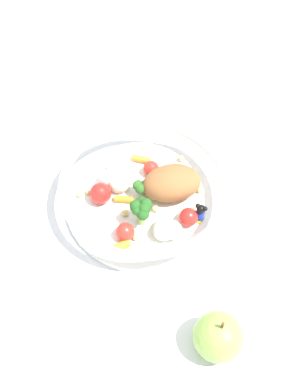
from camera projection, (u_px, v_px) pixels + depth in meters
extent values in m
plane|color=white|center=(155.00, 199.00, 0.76)|extent=(2.40, 2.40, 0.00)
cylinder|color=white|center=(144.00, 202.00, 0.75)|extent=(0.24, 0.24, 0.01)
torus|color=white|center=(144.00, 184.00, 0.71)|extent=(0.26, 0.26, 0.01)
ellipsoid|color=#935B33|center=(172.00, 183.00, 0.73)|extent=(0.10, 0.11, 0.05)
cylinder|color=#7FAD5B|center=(141.00, 191.00, 0.74)|extent=(0.01, 0.01, 0.01)
sphere|color=#2D6023|center=(143.00, 183.00, 0.74)|extent=(0.01, 0.01, 0.01)
sphere|color=#2D6023|center=(138.00, 184.00, 0.73)|extent=(0.01, 0.01, 0.01)
sphere|color=#2D6023|center=(137.00, 185.00, 0.73)|extent=(0.01, 0.01, 0.01)
sphere|color=#2D6023|center=(140.00, 189.00, 0.73)|extent=(0.02, 0.02, 0.02)
sphere|color=#2D6023|center=(145.00, 187.00, 0.72)|extent=(0.01, 0.01, 0.01)
sphere|color=#2D6023|center=(146.00, 184.00, 0.73)|extent=(0.01, 0.01, 0.01)
cylinder|color=#8EB766|center=(141.00, 217.00, 0.71)|extent=(0.01, 0.01, 0.03)
sphere|color=#23561E|center=(142.00, 202.00, 0.69)|extent=(0.02, 0.02, 0.02)
sphere|color=#23561E|center=(139.00, 204.00, 0.69)|extent=(0.02, 0.02, 0.02)
sphere|color=#23561E|center=(135.00, 206.00, 0.68)|extent=(0.02, 0.02, 0.02)
sphere|color=#23561E|center=(137.00, 210.00, 0.68)|extent=(0.01, 0.01, 0.01)
sphere|color=#23561E|center=(141.00, 214.00, 0.68)|extent=(0.02, 0.02, 0.02)
sphere|color=#23561E|center=(146.00, 210.00, 0.68)|extent=(0.02, 0.02, 0.02)
sphere|color=#23561E|center=(146.00, 205.00, 0.68)|extent=(0.02, 0.02, 0.02)
sphere|color=white|center=(119.00, 168.00, 0.76)|extent=(0.04, 0.04, 0.04)
sphere|color=white|center=(115.00, 169.00, 0.75)|extent=(0.02, 0.02, 0.02)
sphere|color=white|center=(108.00, 178.00, 0.75)|extent=(0.03, 0.03, 0.03)
sphere|color=white|center=(120.00, 180.00, 0.75)|extent=(0.04, 0.04, 0.04)
sphere|color=white|center=(123.00, 169.00, 0.75)|extent=(0.03, 0.03, 0.03)
sphere|color=silver|center=(164.00, 228.00, 0.70)|extent=(0.03, 0.03, 0.03)
sphere|color=silver|center=(164.00, 230.00, 0.69)|extent=(0.02, 0.02, 0.02)
sphere|color=silver|center=(163.00, 231.00, 0.69)|extent=(0.03, 0.03, 0.03)
sphere|color=silver|center=(164.00, 232.00, 0.69)|extent=(0.02, 0.02, 0.02)
sphere|color=silver|center=(173.00, 230.00, 0.69)|extent=(0.03, 0.03, 0.03)
cube|color=yellow|center=(200.00, 219.00, 0.72)|extent=(0.02, 0.01, 0.00)
cylinder|color=#1933B2|center=(200.00, 215.00, 0.71)|extent=(0.01, 0.01, 0.02)
sphere|color=black|center=(201.00, 209.00, 0.70)|extent=(0.01, 0.01, 0.01)
sphere|color=black|center=(198.00, 206.00, 0.70)|extent=(0.01, 0.01, 0.01)
sphere|color=black|center=(205.00, 209.00, 0.69)|extent=(0.01, 0.01, 0.01)
cylinder|color=orange|center=(124.00, 199.00, 0.74)|extent=(0.02, 0.03, 0.01)
cylinder|color=orange|center=(141.00, 159.00, 0.78)|extent=(0.01, 0.03, 0.01)
cylinder|color=orange|center=(121.00, 246.00, 0.68)|extent=(0.03, 0.03, 0.01)
sphere|color=red|center=(189.00, 217.00, 0.71)|extent=(0.03, 0.03, 0.03)
sphere|color=red|center=(125.00, 232.00, 0.69)|extent=(0.03, 0.03, 0.03)
sphere|color=red|center=(151.00, 168.00, 0.76)|extent=(0.03, 0.03, 0.03)
sphere|color=red|center=(100.00, 193.00, 0.73)|extent=(0.03, 0.03, 0.03)
sphere|color=#D1B775|center=(155.00, 209.00, 0.73)|extent=(0.01, 0.01, 0.01)
sphere|color=#D1B775|center=(195.00, 210.00, 0.72)|extent=(0.01, 0.01, 0.01)
sphere|color=#D1B775|center=(125.00, 213.00, 0.72)|extent=(0.01, 0.01, 0.01)
sphere|color=#D1B775|center=(135.00, 238.00, 0.70)|extent=(0.01, 0.01, 0.01)
sphere|color=tan|center=(79.00, 195.00, 0.74)|extent=(0.01, 0.01, 0.01)
sphere|color=tan|center=(160.00, 172.00, 0.77)|extent=(0.01, 0.01, 0.01)
sphere|color=#D1B775|center=(199.00, 190.00, 0.75)|extent=(0.01, 0.01, 0.01)
sphere|color=#D1B775|center=(181.00, 159.00, 0.79)|extent=(0.01, 0.01, 0.01)
sphere|color=tan|center=(88.00, 192.00, 0.74)|extent=(0.01, 0.01, 0.01)
sphere|color=#8CB74C|center=(218.00, 337.00, 0.59)|extent=(0.06, 0.06, 0.06)
cylinder|color=brown|center=(223.00, 325.00, 0.56)|extent=(0.00, 0.00, 0.01)
cube|color=white|center=(42.00, 123.00, 0.85)|extent=(0.10, 0.15, 0.01)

